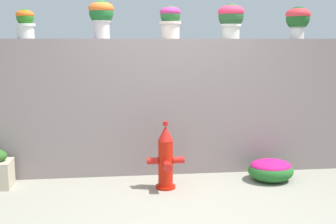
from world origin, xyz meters
TOP-DOWN VIEW (x-y plane):
  - ground_plane at (0.00, 0.00)m, footprint 24.00×24.00m
  - stone_wall at (0.00, 1.19)m, footprint 5.76×0.36m
  - potted_plant_1 at (-1.75, 1.19)m, footprint 0.24×0.24m
  - potted_plant_2 at (-0.84, 1.15)m, footprint 0.31×0.31m
  - potted_plant_3 at (0.01, 1.18)m, footprint 0.27×0.27m
  - potted_plant_4 at (0.79, 1.18)m, footprint 0.34×0.34m
  - potted_plant_5 at (1.70, 1.23)m, footprint 0.32×0.32m
  - fire_hydrant at (-0.12, 0.50)m, footprint 0.43×0.35m
  - flower_bush_left at (1.19, 0.64)m, footprint 0.56×0.50m

SIDE VIEW (x-z plane):
  - ground_plane at x=0.00m, z-range 0.00..0.00m
  - flower_bush_left at x=1.19m, z-range 0.01..0.28m
  - fire_hydrant at x=-0.12m, z-range -0.04..0.75m
  - stone_wall at x=0.00m, z-range 0.00..1.72m
  - potted_plant_1 at x=-1.75m, z-range 1.75..2.10m
  - potted_plant_3 at x=0.01m, z-range 1.75..2.16m
  - potted_plant_5 at x=1.70m, z-range 1.77..2.19m
  - potted_plant_4 at x=0.79m, z-range 1.77..2.21m
  - potted_plant_2 at x=-0.84m, z-range 1.78..2.24m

